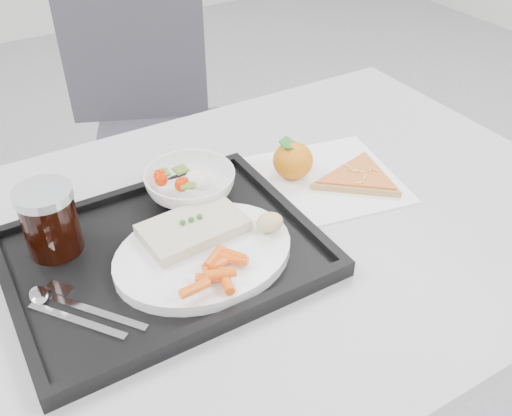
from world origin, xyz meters
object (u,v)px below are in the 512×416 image
chair (154,112)px  cola_glass (50,219)px  table (246,260)px  dinner_plate (204,254)px  salad_bowl (190,184)px  tangerine (293,160)px  tray (164,255)px  pizza_slice (359,177)px

chair → cola_glass: 0.93m
table → dinner_plate: (-0.10, -0.04, 0.09)m
table → salad_bowl: (-0.04, 0.11, 0.11)m
dinner_plate → tangerine: tangerine is taller
chair → salad_bowl: 0.81m
cola_glass → tangerine: bearing=-0.2°
tray → dinner_plate: (0.05, -0.04, 0.02)m
tray → table: bearing=-0.1°
chair → tray: bearing=-110.1°
chair → dinner_plate: 0.96m
dinner_plate → pizza_slice: bearing=9.5°
salad_bowl → pizza_slice: 0.30m
pizza_slice → tray: bearing=-178.2°
salad_bowl → dinner_plate: bearing=-108.8°
dinner_plate → tangerine: 0.28m
salad_bowl → pizza_slice: salad_bowl is taller
tray → dinner_plate: 0.07m
salad_bowl → tangerine: bearing=-6.3°
dinner_plate → table: bearing=24.8°
dinner_plate → chair: bearing=73.5°
table → cola_glass: bearing=162.0°
table → chair: chair is taller
tangerine → cola_glass: bearing=179.8°
tray → salad_bowl: size_ratio=2.96×
dinner_plate → cola_glass: 0.23m
dinner_plate → tangerine: (0.25, 0.13, 0.01)m
table → tangerine: (0.15, 0.09, 0.10)m
tray → dinner_plate: bearing=-44.2°
dinner_plate → pizza_slice: dinner_plate is taller
chair → tangerine: 0.80m
tangerine → pizza_slice: (0.09, -0.08, -0.02)m
table → pizza_slice: bearing=3.0°
salad_bowl → chair: bearing=74.0°
cola_glass → tangerine: size_ratio=1.45×
table → tray: tray is taller
pizza_slice → chair: bearing=95.0°
chair → pizza_slice: (0.07, -0.84, 0.22)m
chair → dinner_plate: size_ratio=3.44×
chair → tangerine: chair is taller
tangerine → pizza_slice: size_ratio=0.33×
salad_bowl → tangerine: size_ratio=2.05×
salad_bowl → pizza_slice: bearing=-18.7°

